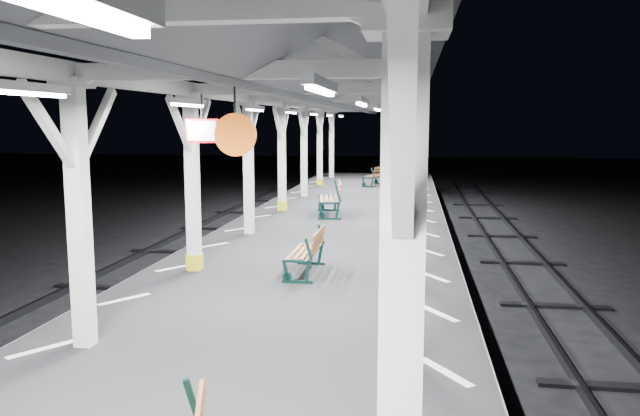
# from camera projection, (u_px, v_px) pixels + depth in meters

# --- Properties ---
(ground) EXTENTS (120.00, 120.00, 0.00)m
(ground) POSITION_uv_depth(u_px,v_px,m) (276.00, 369.00, 9.67)
(ground) COLOR black
(ground) RESTS_ON ground
(platform) EXTENTS (6.00, 50.00, 1.00)m
(platform) POSITION_uv_depth(u_px,v_px,m) (276.00, 338.00, 9.60)
(platform) COLOR black
(platform) RESTS_ON ground
(hazard_stripes_left) EXTENTS (1.00, 48.00, 0.01)m
(hazard_stripes_left) POSITION_uv_depth(u_px,v_px,m) (124.00, 299.00, 9.89)
(hazard_stripes_left) COLOR silver
(hazard_stripes_left) RESTS_ON platform
(hazard_stripes_right) EXTENTS (1.00, 48.00, 0.01)m
(hazard_stripes_right) POSITION_uv_depth(u_px,v_px,m) (438.00, 313.00, 9.17)
(hazard_stripes_right) COLOR silver
(hazard_stripes_right) RESTS_ON platform
(track_right) EXTENTS (2.20, 60.00, 0.16)m
(track_right) POSITION_uv_depth(u_px,v_px,m) (617.00, 383.00, 8.93)
(track_right) COLOR #2D2D33
(track_right) RESTS_ON ground
(canopy) EXTENTS (5.40, 49.00, 4.65)m
(canopy) POSITION_uv_depth(u_px,v_px,m) (273.00, 69.00, 9.03)
(canopy) COLOR silver
(canopy) RESTS_ON platform
(bench_mid) EXTENTS (0.57, 1.52, 0.82)m
(bench_mid) POSITION_uv_depth(u_px,v_px,m) (309.00, 250.00, 11.52)
(bench_mid) COLOR black
(bench_mid) RESTS_ON platform
(bench_far) EXTENTS (0.97, 1.95, 1.01)m
(bench_far) POSITION_uv_depth(u_px,v_px,m) (333.00, 197.00, 18.74)
(bench_far) COLOR black
(bench_far) RESTS_ON platform
(bench_extra) EXTENTS (1.02, 1.69, 0.86)m
(bench_extra) POSITION_uv_depth(u_px,v_px,m) (376.00, 175.00, 27.46)
(bench_extra) COLOR black
(bench_extra) RESTS_ON platform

